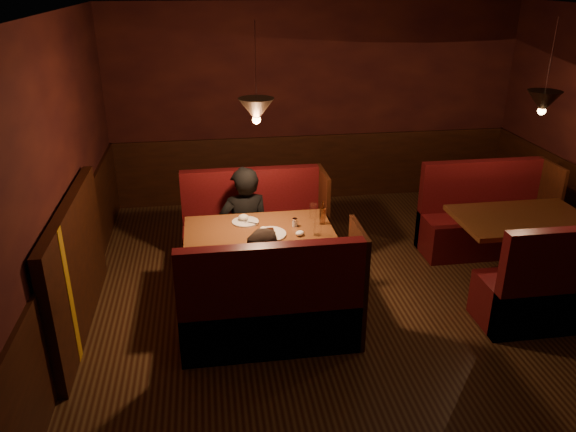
{
  "coord_description": "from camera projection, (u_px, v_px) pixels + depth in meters",
  "views": [
    {
      "loc": [
        -1.62,
        -4.57,
        3.21
      ],
      "look_at": [
        -0.84,
        0.63,
        0.95
      ],
      "focal_mm": 35.0,
      "sensor_mm": 36.0,
      "label": 1
    }
  ],
  "objects": [
    {
      "name": "second_bench_far",
      "position": [
        483.0,
        223.0,
        7.03
      ],
      "size": [
        1.57,
        0.59,
        1.12
      ],
      "color": "#400A08",
      "rests_on": "ground"
    },
    {
      "name": "main_bench_far",
      "position": [
        255.0,
        234.0,
        6.7
      ],
      "size": [
        1.67,
        0.6,
        1.14
      ],
      "color": "#400A08",
      "rests_on": "ground"
    },
    {
      "name": "main_bench_near",
      "position": [
        273.0,
        313.0,
        5.14
      ],
      "size": [
        1.67,
        0.6,
        1.14
      ],
      "color": "#400A08",
      "rests_on": "ground"
    },
    {
      "name": "diner_b",
      "position": [
        267.0,
        268.0,
        5.19
      ],
      "size": [
        0.86,
        0.77,
        1.44
      ],
      "primitive_type": "imported",
      "rotation": [
        0.0,
        0.0,
        -0.41
      ],
      "color": "#3B2E27",
      "rests_on": "ground"
    },
    {
      "name": "main_table",
      "position": [
        261.0,
        246.0,
        5.81
      ],
      "size": [
        1.52,
        0.92,
        1.06
      ],
      "color": "brown",
      "rests_on": "ground"
    },
    {
      "name": "room",
      "position": [
        357.0,
        227.0,
        5.23
      ],
      "size": [
        6.02,
        7.02,
        2.92
      ],
      "color": "black",
      "rests_on": "ground"
    },
    {
      "name": "diner_a",
      "position": [
        244.0,
        207.0,
        6.27
      ],
      "size": [
        0.65,
        0.47,
        1.65
      ],
      "primitive_type": "imported",
      "rotation": [
        0.0,
        0.0,
        3.27
      ],
      "color": "black",
      "rests_on": "ground"
    },
    {
      "name": "second_bench_near",
      "position": [
        564.0,
        292.0,
        5.48
      ],
      "size": [
        1.57,
        0.59,
        1.12
      ],
      "color": "#400A08",
      "rests_on": "ground"
    },
    {
      "name": "second_table",
      "position": [
        519.0,
        234.0,
        6.16
      ],
      "size": [
        1.42,
        0.91,
        0.8
      ],
      "color": "brown",
      "rests_on": "ground"
    }
  ]
}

